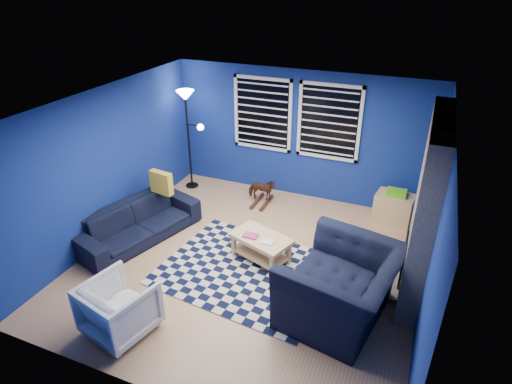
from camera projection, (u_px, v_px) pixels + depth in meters
floor at (249, 263)px, 6.68m from camera, size 5.00×5.00×0.00m
ceiling at (247, 107)px, 5.52m from camera, size 5.00×5.00×0.00m
wall_back at (300, 136)px, 8.15m from camera, size 5.00×0.00×5.00m
wall_left at (107, 165)px, 6.94m from camera, size 0.00×5.00×5.00m
wall_right at (434, 229)px, 5.26m from camera, size 0.00×5.00×5.00m
fireplace at (424, 211)px, 5.74m from camera, size 0.65×2.00×2.50m
window_left at (263, 114)px, 8.20m from camera, size 1.17×0.06×1.42m
window_right at (329, 122)px, 7.77m from camera, size 1.17×0.06×1.42m
tv at (437, 157)px, 6.84m from camera, size 0.07×1.00×0.58m
rug at (247, 270)px, 6.51m from camera, size 2.69×2.25×0.02m
sofa at (138, 222)px, 7.16m from camera, size 2.28×1.42×0.62m
armchair_big at (341, 287)px, 5.46m from camera, size 1.70×1.55×0.97m
armchair_bent at (119, 308)px, 5.29m from camera, size 0.94×0.96×0.73m
rocking_horse at (262, 190)px, 8.23m from camera, size 0.33×0.57×0.46m
coffee_table at (261, 243)px, 6.61m from camera, size 1.04×0.80×0.46m
cabinet at (394, 208)px, 7.65m from camera, size 0.70×0.52×0.63m
floor_lamp at (187, 110)px, 8.24m from camera, size 0.55×0.34×2.03m
throw_pillow at (161, 183)px, 7.34m from camera, size 0.43×0.19×0.40m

